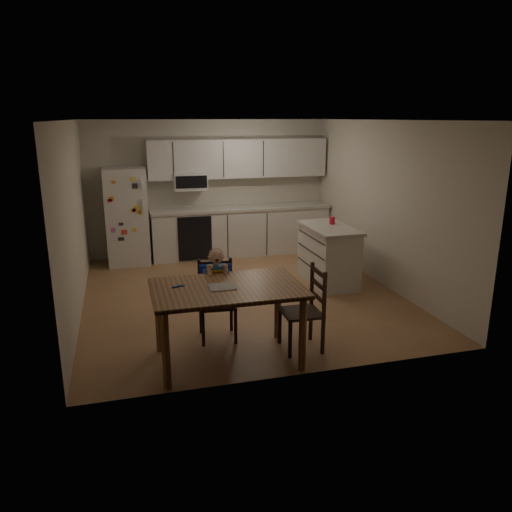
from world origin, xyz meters
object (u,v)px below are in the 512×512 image
object	(u,v)px
kitchen_island	(328,255)
chair_booster	(216,284)
chair_side	(309,303)
refrigerator	(127,216)
dining_table	(227,297)
red_cup	(332,220)

from	to	relation	value
kitchen_island	chair_booster	size ratio (longest dim) A/B	1.13
kitchen_island	chair_side	bearing A→B (deg)	-118.38
refrigerator	dining_table	bearing A→B (deg)	-77.51
refrigerator	chair_booster	bearing A→B (deg)	-75.35
kitchen_island	red_cup	distance (m)	0.54
refrigerator	chair_booster	size ratio (longest dim) A/B	1.55
dining_table	chair_side	bearing A→B (deg)	2.95
red_cup	chair_side	bearing A→B (deg)	-118.96
chair_booster	dining_table	bearing A→B (deg)	-85.45
red_cup	chair_booster	distance (m)	2.77
red_cup	refrigerator	bearing A→B (deg)	149.32
kitchen_island	chair_side	distance (m)	2.39
refrigerator	dining_table	size ratio (longest dim) A/B	1.09
refrigerator	chair_side	bearing A→B (deg)	-65.52
kitchen_island	chair_side	world-z (taller)	chair_side
refrigerator	red_cup	size ratio (longest dim) A/B	14.84
refrigerator	red_cup	bearing A→B (deg)	-30.68
kitchen_island	dining_table	bearing A→B (deg)	-134.07
refrigerator	chair_side	distance (m)	4.50
red_cup	dining_table	bearing A→B (deg)	-133.64
chair_booster	chair_side	xyz separation A→B (m)	(0.94, -0.57, -0.13)
red_cup	kitchen_island	bearing A→B (deg)	-126.62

